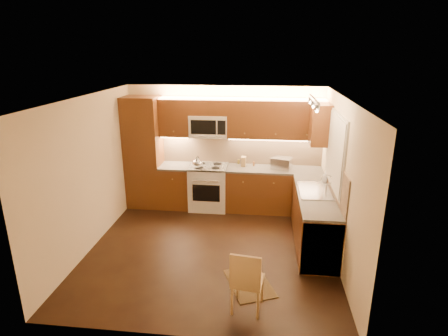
# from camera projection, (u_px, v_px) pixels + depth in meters

# --- Properties ---
(floor) EXTENTS (4.00, 4.00, 0.01)m
(floor) POSITION_uv_depth(u_px,v_px,m) (211.00, 249.00, 6.16)
(floor) COLOR black
(floor) RESTS_ON ground
(ceiling) EXTENTS (4.00, 4.00, 0.01)m
(ceiling) POSITION_uv_depth(u_px,v_px,m) (210.00, 98.00, 5.40)
(ceiling) COLOR beige
(ceiling) RESTS_ON ground
(wall_back) EXTENTS (4.00, 0.01, 2.50)m
(wall_back) POSITION_uv_depth(u_px,v_px,m) (225.00, 147.00, 7.67)
(wall_back) COLOR beige
(wall_back) RESTS_ON ground
(wall_front) EXTENTS (4.00, 0.01, 2.50)m
(wall_front) POSITION_uv_depth(u_px,v_px,m) (183.00, 241.00, 3.89)
(wall_front) COLOR beige
(wall_front) RESTS_ON ground
(wall_left) EXTENTS (0.01, 4.00, 2.50)m
(wall_left) POSITION_uv_depth(u_px,v_px,m) (89.00, 174.00, 6.00)
(wall_left) COLOR beige
(wall_left) RESTS_ON ground
(wall_right) EXTENTS (0.01, 4.00, 2.50)m
(wall_right) POSITION_uv_depth(u_px,v_px,m) (341.00, 183.00, 5.56)
(wall_right) COLOR beige
(wall_right) RESTS_ON ground
(pantry) EXTENTS (0.70, 0.60, 2.30)m
(pantry) POSITION_uv_depth(u_px,v_px,m) (144.00, 153.00, 7.60)
(pantry) COLOR #4C2B10
(pantry) RESTS_ON floor
(base_cab_back_left) EXTENTS (0.62, 0.60, 0.86)m
(base_cab_back_left) POSITION_uv_depth(u_px,v_px,m) (177.00, 186.00, 7.75)
(base_cab_back_left) COLOR #4C2B10
(base_cab_back_left) RESTS_ON floor
(counter_back_left) EXTENTS (0.62, 0.60, 0.04)m
(counter_back_left) POSITION_uv_depth(u_px,v_px,m) (176.00, 166.00, 7.61)
(counter_back_left) COLOR #3B3835
(counter_back_left) RESTS_ON base_cab_back_left
(base_cab_back_right) EXTENTS (1.92, 0.60, 0.86)m
(base_cab_back_right) POSITION_uv_depth(u_px,v_px,m) (274.00, 190.00, 7.53)
(base_cab_back_right) COLOR #4C2B10
(base_cab_back_right) RESTS_ON floor
(counter_back_right) EXTENTS (1.92, 0.60, 0.04)m
(counter_back_right) POSITION_uv_depth(u_px,v_px,m) (274.00, 170.00, 7.39)
(counter_back_right) COLOR #3B3835
(counter_back_right) RESTS_ON base_cab_back_right
(base_cab_right) EXTENTS (0.60, 2.00, 0.86)m
(base_cab_right) POSITION_uv_depth(u_px,v_px,m) (314.00, 220.00, 6.23)
(base_cab_right) COLOR #4C2B10
(base_cab_right) RESTS_ON floor
(counter_right) EXTENTS (0.60, 2.00, 0.04)m
(counter_right) POSITION_uv_depth(u_px,v_px,m) (316.00, 195.00, 6.09)
(counter_right) COLOR #3B3835
(counter_right) RESTS_ON base_cab_right
(dishwasher) EXTENTS (0.58, 0.60, 0.84)m
(dishwasher) POSITION_uv_depth(u_px,v_px,m) (319.00, 240.00, 5.57)
(dishwasher) COLOR silver
(dishwasher) RESTS_ON floor
(backsplash_back) EXTENTS (3.30, 0.02, 0.60)m
(backsplash_back) POSITION_uv_depth(u_px,v_px,m) (241.00, 150.00, 7.64)
(backsplash_back) COLOR tan
(backsplash_back) RESTS_ON wall_back
(backsplash_right) EXTENTS (0.02, 2.00, 0.60)m
(backsplash_right) POSITION_uv_depth(u_px,v_px,m) (336.00, 178.00, 5.96)
(backsplash_right) COLOR tan
(backsplash_right) RESTS_ON wall_right
(upper_cab_back_left) EXTENTS (0.62, 0.35, 0.75)m
(upper_cab_back_left) POSITION_uv_depth(u_px,v_px,m) (175.00, 117.00, 7.42)
(upper_cab_back_left) COLOR #4C2B10
(upper_cab_back_left) RESTS_ON wall_back
(upper_cab_back_right) EXTENTS (1.92, 0.35, 0.75)m
(upper_cab_back_right) POSITION_uv_depth(u_px,v_px,m) (276.00, 119.00, 7.20)
(upper_cab_back_right) COLOR #4C2B10
(upper_cab_back_right) RESTS_ON wall_back
(upper_cab_bridge) EXTENTS (0.76, 0.35, 0.31)m
(upper_cab_bridge) POSITION_uv_depth(u_px,v_px,m) (209.00, 107.00, 7.28)
(upper_cab_bridge) COLOR #4C2B10
(upper_cab_bridge) RESTS_ON wall_back
(upper_cab_right_corner) EXTENTS (0.35, 0.50, 0.75)m
(upper_cab_right_corner) POSITION_uv_depth(u_px,v_px,m) (320.00, 124.00, 6.72)
(upper_cab_right_corner) COLOR #4C2B10
(upper_cab_right_corner) RESTS_ON wall_right
(stove) EXTENTS (0.76, 0.65, 0.92)m
(stove) POSITION_uv_depth(u_px,v_px,m) (209.00, 187.00, 7.64)
(stove) COLOR silver
(stove) RESTS_ON floor
(microwave) EXTENTS (0.76, 0.38, 0.44)m
(microwave) POSITION_uv_depth(u_px,v_px,m) (209.00, 126.00, 7.38)
(microwave) COLOR silver
(microwave) RESTS_ON wall_back
(window_frame) EXTENTS (0.03, 1.44, 1.24)m
(window_frame) POSITION_uv_depth(u_px,v_px,m) (336.00, 151.00, 5.98)
(window_frame) COLOR silver
(window_frame) RESTS_ON wall_right
(window_blinds) EXTENTS (0.02, 1.36, 1.16)m
(window_blinds) POSITION_uv_depth(u_px,v_px,m) (335.00, 151.00, 5.98)
(window_blinds) COLOR silver
(window_blinds) RESTS_ON wall_right
(sink) EXTENTS (0.52, 0.86, 0.15)m
(sink) POSITION_uv_depth(u_px,v_px,m) (315.00, 187.00, 6.20)
(sink) COLOR silver
(sink) RESTS_ON counter_right
(faucet) EXTENTS (0.20, 0.04, 0.30)m
(faucet) POSITION_uv_depth(u_px,v_px,m) (326.00, 183.00, 6.16)
(faucet) COLOR silver
(faucet) RESTS_ON counter_right
(track_light_bar) EXTENTS (0.04, 1.20, 0.03)m
(track_light_bar) POSITION_uv_depth(u_px,v_px,m) (314.00, 99.00, 5.62)
(track_light_bar) COLOR silver
(track_light_bar) RESTS_ON ceiling
(kettle) EXTENTS (0.25, 0.25, 0.24)m
(kettle) POSITION_uv_depth(u_px,v_px,m) (197.00, 162.00, 7.33)
(kettle) COLOR silver
(kettle) RESTS_ON stove
(toaster_oven) EXTENTS (0.46, 0.40, 0.23)m
(toaster_oven) POSITION_uv_depth(u_px,v_px,m) (282.00, 163.00, 7.34)
(toaster_oven) COLOR silver
(toaster_oven) RESTS_ON counter_back_right
(knife_block) EXTENTS (0.09, 0.15, 0.20)m
(knife_block) POSITION_uv_depth(u_px,v_px,m) (244.00, 161.00, 7.51)
(knife_block) COLOR #9A7045
(knife_block) RESTS_ON counter_back_right
(spice_jar_a) EXTENTS (0.06, 0.06, 0.09)m
(spice_jar_a) POSITION_uv_depth(u_px,v_px,m) (243.00, 162.00, 7.67)
(spice_jar_a) COLOR silver
(spice_jar_a) RESTS_ON counter_back_right
(spice_jar_b) EXTENTS (0.05, 0.05, 0.10)m
(spice_jar_b) POSITION_uv_depth(u_px,v_px,m) (239.00, 162.00, 7.68)
(spice_jar_b) COLOR olive
(spice_jar_b) RESTS_ON counter_back_right
(spice_jar_c) EXTENTS (0.04, 0.04, 0.10)m
(spice_jar_c) POSITION_uv_depth(u_px,v_px,m) (241.00, 162.00, 7.67)
(spice_jar_c) COLOR silver
(spice_jar_c) RESTS_ON counter_back_right
(spice_jar_d) EXTENTS (0.05, 0.05, 0.09)m
(spice_jar_d) POSITION_uv_depth(u_px,v_px,m) (254.00, 164.00, 7.54)
(spice_jar_d) COLOR brown
(spice_jar_d) RESTS_ON counter_back_right
(soap_bottle) EXTENTS (0.10, 0.10, 0.18)m
(soap_bottle) POSITION_uv_depth(u_px,v_px,m) (325.00, 177.00, 6.64)
(soap_bottle) COLOR silver
(soap_bottle) RESTS_ON counter_right
(rug) EXTENTS (0.82, 0.97, 0.01)m
(rug) POSITION_uv_depth(u_px,v_px,m) (249.00, 283.00, 5.24)
(rug) COLOR black
(rug) RESTS_ON floor
(dining_chair) EXTENTS (0.43, 0.43, 0.87)m
(dining_chair) POSITION_uv_depth(u_px,v_px,m) (248.00, 279.00, 4.62)
(dining_chair) COLOR #9A7045
(dining_chair) RESTS_ON floor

